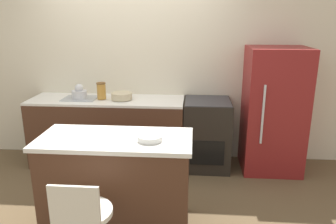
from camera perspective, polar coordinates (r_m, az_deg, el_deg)
The scene contains 10 objects.
ground_plane at distance 4.36m, azimuth -7.19°, elevation -10.61°, with size 14.00×14.00×0.00m, color brown.
wall_back at distance 4.61m, azimuth -6.07°, elevation 7.94°, with size 8.00×0.06×2.60m.
back_counter at distance 4.55m, azimuth -10.36°, elevation -3.33°, with size 2.05×0.63×0.92m.
kitchen_island at distance 3.21m, azimuth -8.86°, elevation -11.95°, with size 1.41×0.65×0.91m.
oven_range at distance 4.40m, azimuth 6.75°, elevation -3.80°, with size 0.61×0.64×0.92m.
refrigerator at distance 4.41m, azimuth 17.89°, elevation 0.23°, with size 0.74×0.67×1.61m.
kettle at distance 4.48m, azimuth -15.17°, elevation 3.22°, with size 0.20×0.20×0.20m.
mixing_bowl at distance 4.33m, azimuth -8.06°, elevation 2.78°, with size 0.27×0.27×0.09m.
canister_jar at distance 4.38m, azimuth -11.53°, elevation 3.64°, with size 0.12×0.12×0.22m.
fruit_bowl at distance 2.90m, azimuth -3.14°, elevation -4.54°, with size 0.22×0.22×0.05m.
Camera 1 is at (0.84, -3.80, 1.97)m, focal length 35.00 mm.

